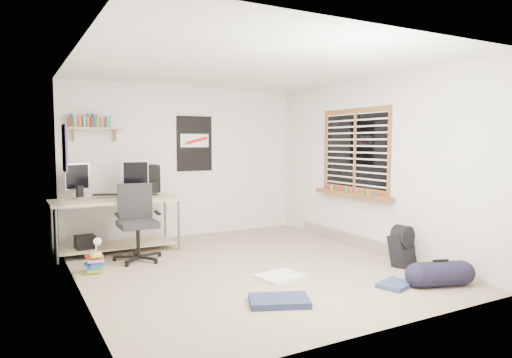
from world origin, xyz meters
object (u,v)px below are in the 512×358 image
desk (116,227)px  backpack (402,250)px  book_stack (95,261)px  duffel_bag (440,274)px  office_chair (138,224)px

desk → backpack: 3.94m
backpack → book_stack: backpack is taller
desk → backpack: bearing=-25.2°
backpack → desk: bearing=128.2°
backpack → book_stack: 3.82m
desk → duffel_bag: 4.32m
desk → duffel_bag: bearing=-35.8°
office_chair → duffel_bag: (2.62, -2.68, -0.35)m
desk → backpack: desk is taller
book_stack → desk: bearing=64.6°
duffel_bag → book_stack: bearing=162.4°
office_chair → backpack: 3.45m
duffel_bag → book_stack: size_ratio=1.34×
desk → duffel_bag: (2.77, -3.31, -0.22)m
office_chair → backpack: bearing=-27.1°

